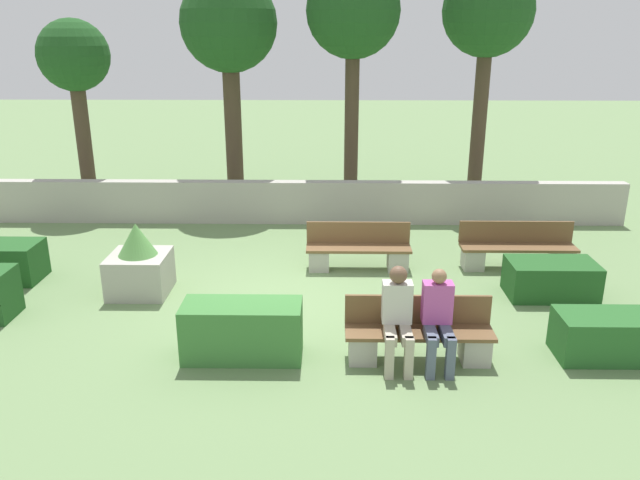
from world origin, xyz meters
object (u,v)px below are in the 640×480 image
planter_corner_left (139,265)px  tree_leftmost (74,63)px  bench_front (419,337)px  tree_rightmost (488,16)px  tree_center_left (229,29)px  person_seated_man (398,313)px  person_seated_woman (438,316)px  bench_right_side (358,252)px  tree_center_right (353,15)px  bench_left_side (517,251)px

planter_corner_left → tree_leftmost: size_ratio=0.27×
bench_front → tree_rightmost: tree_rightmost is taller
tree_leftmost → tree_center_left: 3.60m
person_seated_man → tree_leftmost: size_ratio=0.30×
person_seated_woman → planter_corner_left: (-4.49, 2.27, -0.21)m
tree_leftmost → tree_rightmost: size_ratio=0.79×
person_seated_man → tree_leftmost: tree_leftmost is taller
bench_front → tree_rightmost: size_ratio=0.35×
tree_center_left → tree_rightmost: size_ratio=0.97×
bench_right_side → tree_rightmost: tree_rightmost is taller
tree_center_right → bench_front: bearing=-85.0°
bench_left_side → planter_corner_left: 6.64m
bench_left_side → tree_rightmost: (0.17, 4.43, 4.09)m
tree_center_left → tree_center_right: bearing=-3.8°
tree_leftmost → person_seated_woman: bearing=-45.9°
bench_right_side → tree_leftmost: 8.14m
tree_center_left → tree_rightmost: 5.93m
bench_right_side → tree_rightmost: size_ratio=0.34×
planter_corner_left → tree_leftmost: (-2.73, 5.18, 2.93)m
bench_right_side → tree_center_right: size_ratio=0.34×
person_seated_woman → planter_corner_left: 5.04m
bench_left_side → bench_right_side: bearing=174.3°
planter_corner_left → bench_right_side: bearing=17.5°
tree_rightmost → person_seated_woman: bearing=-105.4°
bench_right_side → tree_center_right: 5.97m
bench_left_side → tree_center_left: tree_center_left is taller
bench_left_side → tree_center_left: 8.20m
tree_center_right → person_seated_woman: bearing=-83.6°
bench_front → tree_leftmost: (-7.01, 7.31, 3.10)m
person_seated_man → planter_corner_left: bearing=150.3°
planter_corner_left → bench_left_side: bearing=10.7°
bench_front → tree_center_right: size_ratio=0.34×
bench_front → planter_corner_left: (-4.28, 2.13, 0.17)m
bench_left_side → bench_right_side: 2.89m
person_seated_woman → bench_front: bearing=145.8°
person_seated_woman → tree_center_left: (-3.73, 7.94, 3.45)m
bench_front → tree_center_right: tree_center_right is taller
tree_center_left → tree_center_right: size_ratio=0.96×
person_seated_woman → tree_center_right: tree_center_right is taller
bench_front → planter_corner_left: planter_corner_left is taller
person_seated_man → bench_left_side: bearing=54.1°
tree_center_left → bench_front: bearing=-65.7°
person_seated_man → bench_front: bearing=24.3°
bench_right_side → tree_center_left: bearing=119.0°
bench_front → tree_leftmost: bearing=133.8°
person_seated_man → bench_right_side: bearing=95.8°
planter_corner_left → bench_front: bearing=-26.5°
tree_leftmost → tree_center_left: (3.49, 0.48, 0.73)m
bench_left_side → tree_center_left: (-5.75, 4.43, 3.82)m
tree_leftmost → tree_center_left: bearing=7.9°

